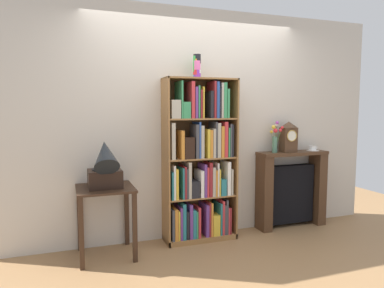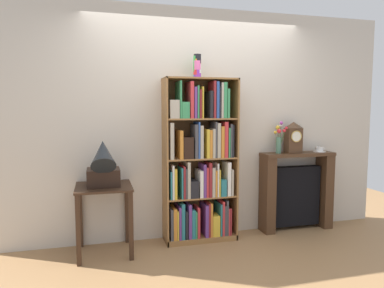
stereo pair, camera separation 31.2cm
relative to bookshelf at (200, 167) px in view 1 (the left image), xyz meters
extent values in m
cube|color=#997047|center=(0.00, -0.14, -0.85)|extent=(7.61, 6.40, 0.02)
cube|color=beige|center=(0.10, 0.20, 0.48)|extent=(4.61, 0.08, 2.63)
cube|color=olive|center=(-0.40, 0.01, 0.08)|extent=(0.02, 0.31, 1.83)
cube|color=olive|center=(0.40, 0.01, 0.08)|extent=(0.02, 0.31, 1.83)
cube|color=brown|center=(0.00, 0.16, 0.08)|extent=(0.82, 0.01, 1.83)
cube|color=olive|center=(0.00, 0.01, 0.98)|extent=(0.82, 0.31, 0.02)
cube|color=olive|center=(0.00, 0.01, -0.81)|extent=(0.82, 0.31, 0.06)
cube|color=#424247|center=(-0.35, -0.02, -0.61)|extent=(0.03, 0.23, 0.34)
cube|color=orange|center=(-0.32, -0.01, -0.61)|extent=(0.04, 0.25, 0.35)
cube|color=gold|center=(-0.28, -0.01, -0.62)|extent=(0.02, 0.24, 0.32)
cube|color=#663884|center=(-0.26, 0.00, -0.60)|extent=(0.02, 0.26, 0.36)
cube|color=teal|center=(-0.23, -0.03, -0.58)|extent=(0.04, 0.21, 0.40)
cube|color=black|center=(-0.19, -0.01, -0.62)|extent=(0.03, 0.25, 0.31)
cube|color=#663884|center=(-0.15, 0.00, -0.59)|extent=(0.03, 0.26, 0.38)
cube|color=teal|center=(-0.11, -0.03, -0.62)|extent=(0.04, 0.21, 0.32)
cube|color=#388E56|center=(-0.08, -0.03, -0.63)|extent=(0.02, 0.20, 0.30)
cube|color=#C63338|center=(-0.05, -0.03, -0.61)|extent=(0.03, 0.21, 0.34)
cube|color=#663884|center=(0.05, 0.00, -0.60)|extent=(0.03, 0.26, 0.36)
cube|color=maroon|center=(0.08, -0.02, -0.59)|extent=(0.02, 0.22, 0.38)
cube|color=orange|center=(0.10, -0.02, -0.59)|extent=(0.02, 0.22, 0.38)
cube|color=gold|center=(0.16, -0.04, -0.66)|extent=(0.08, 0.18, 0.24)
cube|color=teal|center=(0.21, 0.00, -0.60)|extent=(0.02, 0.26, 0.36)
cube|color=#C63338|center=(0.24, -0.02, -0.58)|extent=(0.02, 0.22, 0.39)
cube|color=#424247|center=(0.27, 0.00, -0.61)|extent=(0.02, 0.26, 0.34)
cube|color=#424247|center=(0.29, 0.00, -0.58)|extent=(0.02, 0.26, 0.40)
cube|color=#C63338|center=(0.31, -0.01, -0.63)|extent=(0.02, 0.24, 0.31)
cube|color=maroon|center=(0.33, -0.03, -0.63)|extent=(0.02, 0.20, 0.31)
cube|color=olive|center=(0.00, 0.01, -0.33)|extent=(0.78, 0.29, 0.02)
cube|color=teal|center=(-0.36, -0.01, -0.17)|extent=(0.02, 0.25, 0.30)
cube|color=white|center=(-0.33, -0.02, -0.14)|extent=(0.02, 0.23, 0.37)
cube|color=gold|center=(-0.31, -0.02, -0.16)|extent=(0.03, 0.22, 0.33)
cube|color=teal|center=(-0.23, -0.02, -0.15)|extent=(0.02, 0.22, 0.34)
cube|color=maroon|center=(-0.21, -0.01, -0.15)|extent=(0.02, 0.25, 0.36)
cube|color=#424247|center=(-0.19, -0.01, -0.16)|extent=(0.02, 0.25, 0.33)
cube|color=#B2A893|center=(-0.16, -0.02, -0.12)|extent=(0.03, 0.23, 0.40)
cube|color=black|center=(-0.10, -0.02, -0.23)|extent=(0.09, 0.23, 0.19)
cube|color=white|center=(-0.02, -0.01, -0.17)|extent=(0.04, 0.24, 0.30)
cube|color=#663884|center=(0.02, -0.02, -0.14)|extent=(0.03, 0.23, 0.37)
cube|color=#C63338|center=(0.05, -0.02, -0.16)|extent=(0.02, 0.22, 0.33)
cube|color=maroon|center=(0.08, -0.03, -0.13)|extent=(0.03, 0.20, 0.38)
cube|color=#B2A893|center=(0.12, -0.01, -0.16)|extent=(0.03, 0.25, 0.33)
cube|color=orange|center=(0.15, -0.02, -0.18)|extent=(0.02, 0.23, 0.29)
cube|color=white|center=(0.17, -0.03, -0.14)|extent=(0.02, 0.20, 0.37)
cube|color=gold|center=(0.19, -0.03, -0.17)|extent=(0.02, 0.21, 0.30)
cube|color=teal|center=(0.24, -0.03, -0.23)|extent=(0.06, 0.20, 0.19)
cube|color=white|center=(0.30, -0.03, -0.13)|extent=(0.04, 0.21, 0.38)
cube|color=#B2A893|center=(0.34, -0.02, -0.17)|extent=(0.02, 0.22, 0.30)
cube|color=olive|center=(0.00, 0.01, 0.11)|extent=(0.78, 0.29, 0.02)
cube|color=#B2A893|center=(-0.35, -0.03, 0.31)|extent=(0.04, 0.20, 0.39)
cube|color=orange|center=(-0.24, -0.01, 0.27)|extent=(0.04, 0.24, 0.31)
cube|color=black|center=(-0.16, -0.03, 0.23)|extent=(0.11, 0.20, 0.23)
cube|color=#424247|center=(-0.08, -0.02, 0.30)|extent=(0.03, 0.22, 0.37)
cube|color=#2D519E|center=(-0.05, -0.01, 0.31)|extent=(0.02, 0.24, 0.40)
cube|color=#B2A893|center=(-0.02, -0.02, 0.29)|extent=(0.04, 0.23, 0.36)
cube|color=gold|center=(0.06, -0.01, 0.27)|extent=(0.03, 0.25, 0.32)
cube|color=orange|center=(0.09, -0.02, 0.27)|extent=(0.03, 0.23, 0.31)
cube|color=#B2A893|center=(0.12, -0.02, 0.28)|extent=(0.03, 0.22, 0.32)
cube|color=#424247|center=(0.15, -0.02, 0.31)|extent=(0.02, 0.23, 0.40)
cube|color=#B2A893|center=(0.18, -0.02, 0.31)|extent=(0.04, 0.22, 0.38)
cube|color=orange|center=(0.22, 0.00, 0.29)|extent=(0.04, 0.26, 0.35)
cube|color=#C63338|center=(0.26, -0.03, 0.31)|extent=(0.04, 0.21, 0.40)
cube|color=#388E56|center=(0.30, -0.03, 0.28)|extent=(0.02, 0.20, 0.33)
cube|color=#424247|center=(0.32, -0.02, 0.30)|extent=(0.02, 0.23, 0.37)
cube|color=black|center=(0.35, -0.02, 0.30)|extent=(0.02, 0.22, 0.36)
cube|color=olive|center=(0.00, 0.01, 0.54)|extent=(0.78, 0.29, 0.02)
cube|color=#B2A893|center=(-0.31, -0.03, 0.65)|extent=(0.10, 0.21, 0.20)
cube|color=#388E56|center=(-0.25, 0.00, 0.75)|extent=(0.02, 0.26, 0.40)
cube|color=#388E56|center=(-0.20, -0.04, 0.64)|extent=(0.08, 0.20, 0.18)
cube|color=#C63338|center=(-0.13, -0.01, 0.75)|extent=(0.04, 0.25, 0.39)
cube|color=#663884|center=(-0.09, -0.01, 0.72)|extent=(0.03, 0.24, 0.34)
cube|color=#388E56|center=(-0.06, -0.01, 0.73)|extent=(0.02, 0.24, 0.35)
cube|color=maroon|center=(-0.03, -0.01, 0.71)|extent=(0.02, 0.25, 0.31)
cube|color=gold|center=(-0.01, 0.00, 0.72)|extent=(0.02, 0.26, 0.34)
cube|color=black|center=(0.09, -0.01, 0.70)|extent=(0.03, 0.24, 0.30)
cube|color=maroon|center=(0.13, -0.02, 0.75)|extent=(0.02, 0.23, 0.40)
cube|color=#2D519E|center=(0.16, -0.02, 0.75)|extent=(0.03, 0.23, 0.40)
cube|color=black|center=(0.19, -0.01, 0.72)|extent=(0.02, 0.25, 0.34)
cube|color=#B2A893|center=(0.21, 0.00, 0.74)|extent=(0.02, 0.26, 0.39)
cube|color=#388E56|center=(0.25, -0.03, 0.75)|extent=(0.04, 0.21, 0.39)
cube|color=#388E56|center=(0.29, -0.03, 0.71)|extent=(0.03, 0.20, 0.32)
cylinder|color=purple|center=(-0.03, 0.03, 1.04)|extent=(0.08, 0.08, 0.10)
cylinder|color=blue|center=(-0.03, 0.03, 1.06)|extent=(0.08, 0.08, 0.10)
cylinder|color=red|center=(-0.03, 0.03, 1.07)|extent=(0.08, 0.08, 0.10)
cylinder|color=white|center=(-0.03, 0.03, 1.09)|extent=(0.08, 0.08, 0.10)
cylinder|color=green|center=(-0.03, 0.03, 1.11)|extent=(0.08, 0.08, 0.10)
cylinder|color=pink|center=(-0.03, 0.03, 1.13)|extent=(0.08, 0.08, 0.10)
cylinder|color=orange|center=(-0.03, 0.03, 1.15)|extent=(0.08, 0.08, 0.10)
cylinder|color=white|center=(-0.03, 0.03, 1.16)|extent=(0.08, 0.08, 0.10)
cylinder|color=green|center=(-0.03, 0.03, 1.18)|extent=(0.08, 0.08, 0.10)
cylinder|color=black|center=(-0.03, 0.03, 1.20)|extent=(0.08, 0.08, 0.10)
cube|color=#382316|center=(-1.06, -0.11, -0.14)|extent=(0.56, 0.55, 0.02)
cube|color=#382316|center=(-1.31, -0.35, -0.49)|extent=(0.04, 0.04, 0.69)
cube|color=#382316|center=(-0.81, -0.35, -0.49)|extent=(0.04, 0.04, 0.69)
cube|color=#382316|center=(-1.31, 0.13, -0.49)|extent=(0.04, 0.04, 0.69)
cube|color=#382316|center=(-0.81, 0.13, -0.49)|extent=(0.04, 0.04, 0.69)
cube|color=black|center=(-1.06, -0.11, -0.04)|extent=(0.32, 0.29, 0.18)
cylinder|color=black|center=(-1.06, -0.11, 0.05)|extent=(0.24, 0.24, 0.01)
cylinder|color=#1E2328|center=(-1.06, -0.15, 0.08)|extent=(0.03, 0.03, 0.06)
cone|color=#1E2328|center=(-1.06, -0.22, 0.22)|extent=(0.24, 0.40, 0.40)
cube|color=#472D1C|center=(1.25, 0.04, 0.10)|extent=(0.91, 0.26, 0.04)
cube|color=#472D1C|center=(0.86, 0.04, -0.38)|extent=(0.12, 0.23, 0.92)
cube|color=#472D1C|center=(1.65, 0.04, -0.38)|extent=(0.12, 0.23, 0.92)
cube|color=black|center=(1.25, 0.07, -0.43)|extent=(0.63, 0.13, 0.74)
cube|color=#472D1C|center=(1.18, 0.04, 0.27)|extent=(0.19, 0.13, 0.30)
pyramid|color=#472D1C|center=(1.18, 0.04, 0.46)|extent=(0.19, 0.13, 0.07)
cylinder|color=silver|center=(1.18, -0.03, 0.33)|extent=(0.13, 0.01, 0.13)
torus|color=#B79347|center=(1.18, -0.04, 0.33)|extent=(0.14, 0.01, 0.14)
cylinder|color=#4C7A60|center=(0.99, 0.04, 0.22)|extent=(0.06, 0.06, 0.20)
cylinder|color=#4C753D|center=(1.02, 0.01, 0.28)|extent=(0.07, 0.07, 0.29)
sphere|color=red|center=(1.06, -0.02, 0.43)|extent=(0.04, 0.04, 0.04)
cylinder|color=#4C753D|center=(1.01, 0.05, 0.29)|extent=(0.05, 0.05, 0.32)
sphere|color=silver|center=(1.04, 0.07, 0.45)|extent=(0.04, 0.04, 0.04)
cylinder|color=#4C753D|center=(1.02, 0.01, 0.27)|extent=(0.04, 0.06, 0.26)
sphere|color=red|center=(1.03, -0.02, 0.40)|extent=(0.04, 0.04, 0.04)
cylinder|color=#4C753D|center=(0.98, 0.02, 0.26)|extent=(0.02, 0.05, 0.26)
sphere|color=red|center=(0.97, 0.00, 0.39)|extent=(0.05, 0.05, 0.05)
cylinder|color=#4C753D|center=(1.02, 0.04, 0.31)|extent=(0.04, 0.04, 0.35)
sphere|color=#B24CB7|center=(1.03, 0.06, 0.48)|extent=(0.04, 0.04, 0.04)
cylinder|color=#4C753D|center=(0.98, 0.06, 0.25)|extent=(0.02, 0.05, 0.24)
sphere|color=yellow|center=(0.97, 0.08, 0.37)|extent=(0.04, 0.04, 0.04)
cylinder|color=#4C753D|center=(0.99, 0.05, 0.28)|extent=(0.01, 0.05, 0.29)
sphere|color=yellow|center=(0.99, 0.07, 0.43)|extent=(0.05, 0.05, 0.05)
cylinder|color=white|center=(1.56, 0.04, 0.12)|extent=(0.15, 0.15, 0.01)
cylinder|color=white|center=(1.56, 0.04, 0.15)|extent=(0.09, 0.09, 0.06)
torus|color=white|center=(1.61, 0.04, 0.16)|extent=(0.04, 0.01, 0.04)
camera|label=1|loc=(-1.41, -3.70, 0.66)|focal=33.31mm
camera|label=2|loc=(-1.11, -3.79, 0.66)|focal=33.31mm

